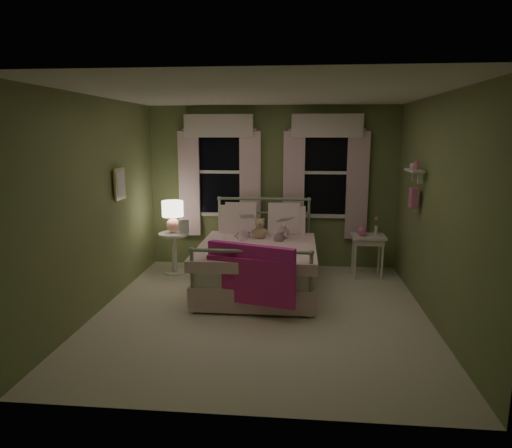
# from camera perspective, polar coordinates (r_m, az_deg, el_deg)

# --- Properties ---
(room_shell) EXTENTS (4.20, 4.20, 4.20)m
(room_shell) POSITION_cam_1_polar(r_m,az_deg,el_deg) (5.35, 0.67, 2.01)
(room_shell) COLOR silver
(room_shell) RESTS_ON ground
(bed) EXTENTS (1.58, 2.04, 1.18)m
(bed) POSITION_cam_1_polar(r_m,az_deg,el_deg) (6.43, 0.30, -4.79)
(bed) COLOR white
(bed) RESTS_ON ground
(pink_throw) EXTENTS (1.08, 0.45, 0.71)m
(pink_throw) POSITION_cam_1_polar(r_m,az_deg,el_deg) (5.38, -0.69, -5.47)
(pink_throw) COLOR #DD2BA0
(pink_throw) RESTS_ON bed
(child_left) EXTENTS (0.31, 0.22, 0.81)m
(child_left) POSITION_cam_1_polar(r_m,az_deg,el_deg) (6.73, -1.75, 1.11)
(child_left) COLOR #F7D1DD
(child_left) RESTS_ON bed
(child_right) EXTENTS (0.38, 0.31, 0.75)m
(child_right) POSITION_cam_1_polar(r_m,az_deg,el_deg) (6.69, 3.02, 0.77)
(child_right) COLOR #F7D1DD
(child_right) RESTS_ON bed
(book_left) EXTENTS (0.20, 0.12, 0.26)m
(book_left) POSITION_cam_1_polar(r_m,az_deg,el_deg) (6.49, -2.02, 0.61)
(book_left) COLOR beige
(book_left) RESTS_ON child_left
(book_right) EXTENTS (0.23, 0.18, 0.26)m
(book_right) POSITION_cam_1_polar(r_m,az_deg,el_deg) (6.45, 2.92, 0.15)
(book_right) COLOR beige
(book_right) RESTS_ON child_right
(teddy_bear) EXTENTS (0.23, 0.19, 0.31)m
(teddy_bear) POSITION_cam_1_polar(r_m,az_deg,el_deg) (6.59, 0.51, -0.75)
(teddy_bear) COLOR tan
(teddy_bear) RESTS_ON bed
(nightstand_left) EXTENTS (0.46, 0.46, 0.65)m
(nightstand_left) POSITION_cam_1_polar(r_m,az_deg,el_deg) (7.22, -10.21, -2.89)
(nightstand_left) COLOR white
(nightstand_left) RESTS_ON ground
(table_lamp) EXTENTS (0.32, 0.32, 0.49)m
(table_lamp) POSITION_cam_1_polar(r_m,az_deg,el_deg) (7.11, -10.36, 1.30)
(table_lamp) COLOR #F2A28F
(table_lamp) RESTS_ON nightstand_left
(book_nightstand) EXTENTS (0.23, 0.27, 0.02)m
(book_nightstand) POSITION_cam_1_polar(r_m,az_deg,el_deg) (7.07, -9.67, -1.19)
(book_nightstand) COLOR beige
(book_nightstand) RESTS_ON nightstand_left
(nightstand_right) EXTENTS (0.50, 0.40, 0.64)m
(nightstand_right) POSITION_cam_1_polar(r_m,az_deg,el_deg) (7.12, 13.83, -2.16)
(nightstand_right) COLOR white
(nightstand_right) RESTS_ON ground
(pink_toy) EXTENTS (0.14, 0.19, 0.14)m
(pink_toy) POSITION_cam_1_polar(r_m,az_deg,el_deg) (7.07, 13.09, -0.91)
(pink_toy) COLOR pink
(pink_toy) RESTS_ON nightstand_right
(bud_vase) EXTENTS (0.06, 0.06, 0.28)m
(bud_vase) POSITION_cam_1_polar(r_m,az_deg,el_deg) (7.14, 14.81, -0.21)
(bud_vase) COLOR white
(bud_vase) RESTS_ON nightstand_right
(window_left) EXTENTS (1.34, 0.13, 1.96)m
(window_left) POSITION_cam_1_polar(r_m,az_deg,el_deg) (7.43, -4.59, 7.05)
(window_left) COLOR black
(window_left) RESTS_ON room_shell
(window_right) EXTENTS (1.34, 0.13, 1.96)m
(window_right) POSITION_cam_1_polar(r_m,az_deg,el_deg) (7.33, 8.71, 6.90)
(window_right) COLOR black
(window_right) RESTS_ON room_shell
(wall_shelf) EXTENTS (0.15, 0.50, 0.60)m
(wall_shelf) POSITION_cam_1_polar(r_m,az_deg,el_deg) (6.18, 19.15, 4.71)
(wall_shelf) COLOR white
(wall_shelf) RESTS_ON room_shell
(framed_picture) EXTENTS (0.03, 0.32, 0.42)m
(framed_picture) POSITION_cam_1_polar(r_m,az_deg,el_deg) (6.37, -16.66, 4.83)
(framed_picture) COLOR beige
(framed_picture) RESTS_ON room_shell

